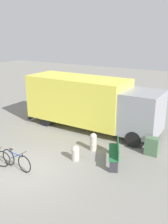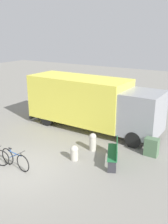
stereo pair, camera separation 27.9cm
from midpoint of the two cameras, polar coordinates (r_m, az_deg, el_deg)
ground_plane at (r=10.79m, az=-14.22°, el=-12.68°), size 60.00×60.00×0.00m
delivery_truck at (r=14.14m, az=0.77°, el=2.38°), size 7.89×2.42×2.93m
park_bench at (r=10.78m, az=6.45°, el=-9.00°), size 1.07×1.70×0.95m
bicycle_middle at (r=10.77m, az=-15.97°, el=-10.52°), size 1.71×0.44×0.83m
bollard_near_bench at (r=11.04m, az=-2.71°, el=-9.21°), size 0.35×0.35×0.68m
bollard_far_bench at (r=11.85m, az=1.46°, el=-6.65°), size 0.33×0.33×0.86m
utility_box at (r=11.82m, az=14.62°, el=-7.59°), size 0.61×0.40×0.84m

